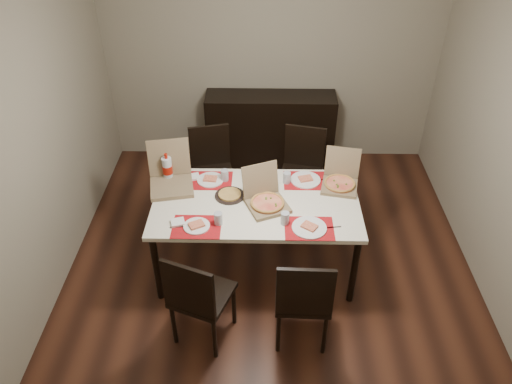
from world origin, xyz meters
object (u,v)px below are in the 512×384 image
at_px(chair_far_left, 212,167).
at_px(soda_bottle, 167,169).
at_px(chair_near_left, 198,296).
at_px(dip_bowl, 268,188).
at_px(sideboard, 270,130).
at_px(dining_table, 256,207).
at_px(pizza_box_center, 266,200).
at_px(chair_far_right, 302,167).
at_px(chair_near_right, 303,297).

bearing_deg(chair_far_left, soda_bottle, -120.48).
distance_m(chair_near_left, dip_bowl, 1.21).
xyz_separation_m(sideboard, dining_table, (-0.14, -1.77, 0.23)).
xyz_separation_m(chair_near_left, soda_bottle, (-0.39, 1.20, 0.35)).
bearing_deg(chair_near_left, soda_bottle, 107.88).
height_order(chair_far_left, pizza_box_center, pizza_box_center).
bearing_deg(dining_table, chair_far_right, 62.67).
height_order(chair_near_right, chair_far_right, same).
xyz_separation_m(sideboard, chair_far_right, (0.33, -0.87, 0.06)).
relative_size(dining_table, chair_near_left, 1.94).
height_order(chair_near_left, chair_far_left, same).
height_order(pizza_box_center, dip_bowl, pizza_box_center).
relative_size(chair_near_left, chair_near_right, 1.00).
height_order(chair_far_left, soda_bottle, soda_bottle).
distance_m(chair_far_left, soda_bottle, 0.75).
relative_size(pizza_box_center, dip_bowl, 4.03).
bearing_deg(soda_bottle, sideboard, 56.74).
distance_m(pizza_box_center, soda_bottle, 0.98).
bearing_deg(dining_table, sideboard, 85.60).
distance_m(sideboard, chair_far_right, 0.94).
xyz_separation_m(chair_near_right, chair_far_left, (-0.85, 1.77, 0.00)).
bearing_deg(dip_bowl, soda_bottle, 171.20).
distance_m(chair_near_right, dip_bowl, 1.12).
xyz_separation_m(sideboard, soda_bottle, (-0.95, -1.45, 0.42)).
relative_size(chair_near_right, chair_far_right, 1.00).
bearing_deg(chair_far_left, dining_table, -61.83).
distance_m(chair_near_right, pizza_box_center, 0.93).
bearing_deg(dining_table, soda_bottle, 158.65).
distance_m(sideboard, chair_near_left, 2.71).
bearing_deg(sideboard, chair_near_right, -84.84).
bearing_deg(soda_bottle, chair_near_left, -72.12).
height_order(sideboard, dining_table, sideboard).
xyz_separation_m(chair_near_left, chair_near_right, (0.80, 0.00, 0.00)).
xyz_separation_m(chair_far_left, chair_far_right, (0.94, 0.00, 0.00)).
relative_size(chair_far_left, chair_far_right, 1.00).
relative_size(chair_near_right, pizza_box_center, 2.02).
xyz_separation_m(dining_table, chair_near_right, (0.38, -0.88, -0.17)).
height_order(dining_table, chair_near_left, chair_near_left).
xyz_separation_m(chair_near_right, dip_bowl, (-0.27, 1.06, 0.25)).
height_order(dining_table, chair_far_right, chair_far_right).
relative_size(chair_near_left, pizza_box_center, 2.02).
height_order(chair_near_left, chair_near_right, same).
xyz_separation_m(sideboard, chair_near_right, (0.24, -2.65, 0.06)).
bearing_deg(sideboard, chair_far_right, -69.46).
xyz_separation_m(chair_far_right, pizza_box_center, (-0.38, -0.95, 0.29)).
relative_size(dip_bowl, soda_bottle, 0.41).
relative_size(sideboard, dip_bowl, 13.17).
height_order(dip_bowl, soda_bottle, soda_bottle).
height_order(chair_near_left, dip_bowl, chair_near_left).
height_order(chair_near_right, soda_bottle, soda_bottle).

